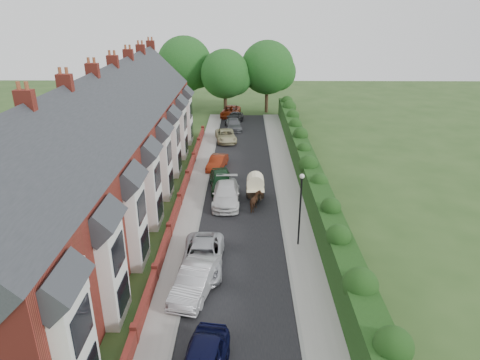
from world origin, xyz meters
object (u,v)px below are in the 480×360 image
(car_silver_a, at_px, (196,280))
(lamppost, at_px, (301,201))
(car_grey, at_px, (234,124))
(car_black, at_px, (234,118))
(car_silver_b, at_px, (203,257))
(car_red, at_px, (217,162))
(car_beige, at_px, (226,136))
(car_white, at_px, (226,194))
(car_green, at_px, (221,181))
(horse, at_px, (256,202))
(horse_cart, at_px, (255,185))

(car_silver_a, bearing_deg, lamppost, 51.85)
(car_grey, xyz_separation_m, car_black, (0.00, 3.00, 0.09))
(car_silver_b, distance_m, car_black, 34.07)
(car_red, distance_m, car_beige, 9.05)
(car_silver_a, relative_size, car_red, 1.23)
(car_white, bearing_deg, car_silver_a, -96.57)
(car_silver_a, height_order, car_beige, car_silver_a)
(car_silver_b, bearing_deg, car_white, 83.06)
(car_silver_b, distance_m, car_white, 9.26)
(car_white, xyz_separation_m, car_black, (0.07, 24.86, -0.02))
(car_white, bearing_deg, car_grey, 89.21)
(lamppost, bearing_deg, car_silver_a, -141.41)
(car_grey, bearing_deg, car_beige, -104.60)
(lamppost, bearing_deg, car_green, 121.01)
(lamppost, distance_m, car_white, 8.70)
(lamppost, relative_size, car_grey, 1.13)
(car_red, height_order, car_black, car_black)
(car_silver_a, height_order, car_black, car_silver_a)
(car_red, bearing_deg, lamppost, -55.09)
(lamppost, relative_size, car_red, 1.32)
(car_silver_b, relative_size, car_green, 1.14)
(car_silver_b, xyz_separation_m, car_beige, (0.31, 26.00, -0.09))
(car_silver_a, bearing_deg, car_grey, 101.07)
(car_beige, xyz_separation_m, horse, (3.10, -18.11, 0.06))
(lamppost, bearing_deg, car_black, 99.03)
(car_black, bearing_deg, car_silver_b, -78.75)
(car_white, distance_m, car_beige, 16.82)
(car_white, relative_size, car_red, 1.35)
(car_silver_a, bearing_deg, car_silver_b, 99.42)
(lamppost, xyz_separation_m, car_silver_b, (-6.12, -2.60, -2.55))
(car_red, xyz_separation_m, horse, (3.55, -9.07, 0.07))
(car_silver_a, bearing_deg, car_white, 97.30)
(car_green, distance_m, car_black, 22.10)
(car_silver_b, bearing_deg, car_beige, 88.90)
(car_red, bearing_deg, car_green, -71.45)
(car_green, xyz_separation_m, car_grey, (0.63, 19.08, -0.14))
(car_red, xyz_separation_m, car_black, (1.26, 17.09, 0.11))
(horse_cart, bearing_deg, car_grey, 96.13)
(lamppost, bearing_deg, horse_cart, 110.82)
(car_black, xyz_separation_m, horse, (2.29, -26.17, -0.04))
(car_silver_b, height_order, car_beige, car_silver_b)
(lamppost, height_order, car_grey, lamppost)
(car_silver_b, bearing_deg, car_red, 90.04)
(car_grey, bearing_deg, car_green, -97.35)
(car_white, bearing_deg, car_red, 98.11)
(car_black, bearing_deg, car_red, -81.08)
(car_red, height_order, car_grey, car_grey)
(horse, bearing_deg, car_silver_a, 84.60)
(car_red, relative_size, horse, 2.31)
(lamppost, distance_m, car_black, 31.95)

